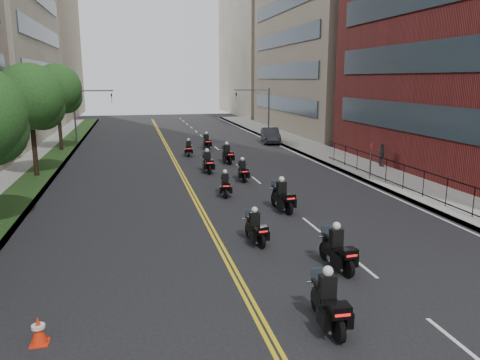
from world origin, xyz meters
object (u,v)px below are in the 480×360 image
Objects in this scene: motorcycle_9 at (207,142)px; traffic_cone at (39,331)px; motorcycle_4 at (225,186)px; motorcycle_5 at (243,172)px; motorcycle_8 at (189,149)px; parked_sedan at (270,135)px; motorcycle_2 at (256,229)px; motorcycle_1 at (338,251)px; motorcycle_3 at (282,198)px; motorcycle_7 at (227,155)px; pedestrian_c at (381,155)px; motorcycle_0 at (329,304)px; motorcycle_6 at (208,163)px.

traffic_cone is at bearing -108.09° from motorcycle_9.
motorcycle_4 is 4.16m from motorcycle_5.
motorcycle_9 is at bearing 65.98° from motorcycle_8.
motorcycle_2 is at bearing -97.98° from parked_sedan.
motorcycle_1 is 29.83m from motorcycle_9.
motorcycle_9 is at bearing -149.48° from parked_sedan.
motorcycle_5 reaches higher than motorcycle_8.
motorcycle_5 is 0.45× the size of parked_sedan.
motorcycle_5 is at bearing 85.54° from motorcycle_3.
pedestrian_c is at bearing -27.12° from motorcycle_7.
motorcycle_7 reaches higher than parked_sedan.
motorcycle_9 is at bearing 78.81° from motorcycle_2.
motorcycle_9 is (2.15, 26.57, 0.05)m from motorcycle_2.
motorcycle_7 is (-0.03, 14.12, -0.03)m from motorcycle_3.
motorcycle_4 is at bearing -97.53° from motorcycle_9.
motorcycle_7 is at bearing 84.01° from motorcycle_1.
pedestrian_c is 2.24× the size of traffic_cone.
motorcycle_0 is at bearing -95.20° from motorcycle_9.
motorcycle_4 is 0.88× the size of motorcycle_7.
motorcycle_8 is (-0.45, 7.64, -0.07)m from motorcycle_6.
motorcycle_4 is 0.99× the size of motorcycle_8.
motorcycle_6 is (0.19, 22.03, 0.00)m from motorcycle_0.
parked_sedan is at bearing 22.07° from pedestrian_c.
motorcycle_4 is at bearing 113.53° from motorcycle_3.
motorcycle_1 is 1.11× the size of motorcycle_8.
motorcycle_9 is (0.01, 29.83, -0.03)m from motorcycle_1.
motorcycle_5 is (-0.33, 7.49, -0.08)m from motorcycle_3.
motorcycle_7 reaches higher than motorcycle_9.
motorcycle_6 is 7.66m from motorcycle_8.
motorcycle_1 is 1.00× the size of motorcycle_7.
motorcycle_9 is (-0.08, 14.76, 0.03)m from motorcycle_5.
motorcycle_9 reaches higher than parked_sedan.
motorcycle_0 is 15.01m from motorcycle_4.
motorcycle_5 is (2.23, 11.81, 0.02)m from motorcycle_2.
motorcycle_3 reaches higher than motorcycle_4.
parked_sedan is at bearing 71.39° from motorcycle_5.
pedestrian_c reaches higher than motorcycle_3.
motorcycle_2 is 0.43× the size of parked_sedan.
traffic_cone is at bearing -105.53° from parked_sedan.
motorcycle_5 is 0.91× the size of motorcycle_6.
motorcycle_6 is at bearing 90.41° from motorcycle_1.
motorcycle_5 is 20.22m from traffic_cone.
motorcycle_0 is 1.05× the size of motorcycle_9.
motorcycle_9 is (1.82, 18.47, 0.05)m from motorcycle_4.
motorcycle_7 is at bearing 90.97° from motorcycle_5.
pedestrian_c is at bearing -7.21° from motorcycle_6.
motorcycle_0 is 6.91m from motorcycle_2.
motorcycle_4 is at bearing -92.16° from motorcycle_6.
motorcycle_8 is (-2.27, 10.96, -0.01)m from motorcycle_5.
motorcycle_1 is 9.85m from traffic_cone.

